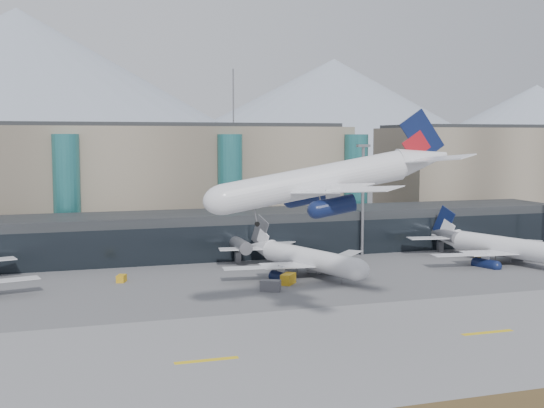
% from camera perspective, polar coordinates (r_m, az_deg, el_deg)
% --- Properties ---
extents(ground, '(900.00, 900.00, 0.00)m').
position_cam_1_polar(ground, '(105.12, 3.65, -9.42)').
color(ground, '#515154').
rests_on(ground, ground).
extents(runway_strip, '(400.00, 40.00, 0.04)m').
position_cam_1_polar(runway_strip, '(91.83, 7.07, -11.68)').
color(runway_strip, slate).
rests_on(runway_strip, ground).
extents(runway_markings, '(128.00, 1.00, 0.02)m').
position_cam_1_polar(runway_markings, '(91.82, 7.07, -11.66)').
color(runway_markings, gold).
rests_on(runway_markings, ground).
extents(concourse, '(170.00, 27.00, 10.00)m').
position_cam_1_polar(concourse, '(158.34, -3.86, -2.48)').
color(concourse, black).
rests_on(concourse, ground).
extents(terminal_main, '(130.00, 30.00, 31.00)m').
position_cam_1_polar(terminal_main, '(185.47, -13.77, 1.81)').
color(terminal_main, gray).
rests_on(terminal_main, ground).
extents(terminal_east, '(70.00, 30.00, 31.00)m').
position_cam_1_polar(terminal_east, '(227.08, 18.08, 2.36)').
color(terminal_east, gray).
rests_on(terminal_east, ground).
extents(teal_towers, '(116.40, 19.40, 46.00)m').
position_cam_1_polar(teal_towers, '(170.62, -10.06, 1.08)').
color(teal_towers, '#297173').
rests_on(teal_towers, ground).
extents(mountain_ridge, '(910.00, 400.00, 110.00)m').
position_cam_1_polar(mountain_ridge, '(477.98, -11.14, 7.73)').
color(mountain_ridge, gray).
rests_on(mountain_ridge, ground).
extents(lightmast_mid, '(3.00, 1.20, 25.60)m').
position_cam_1_polar(lightmast_mid, '(157.99, 7.61, 0.91)').
color(lightmast_mid, slate).
rests_on(lightmast_mid, ground).
extents(hero_jet, '(37.10, 37.54, 12.14)m').
position_cam_1_polar(hero_jet, '(96.32, 5.59, 2.82)').
color(hero_jet, silver).
rests_on(hero_jet, ground).
extents(jet_parked_mid, '(35.09, 37.32, 12.00)m').
position_cam_1_polar(jet_parked_mid, '(136.86, 2.20, -3.94)').
color(jet_parked_mid, silver).
rests_on(jet_parked_mid, ground).
extents(jet_parked_right, '(37.12, 39.28, 12.62)m').
position_cam_1_polar(jet_parked_right, '(157.89, 17.97, -2.84)').
color(jet_parked_right, silver).
rests_on(jet_parked_right, ground).
extents(veh_b, '(2.23, 2.74, 1.37)m').
position_cam_1_polar(veh_b, '(132.32, -12.48, -6.10)').
color(veh_b, '#C08D16').
rests_on(veh_b, ground).
extents(veh_c, '(3.98, 3.32, 1.96)m').
position_cam_1_polar(veh_c, '(121.77, -0.13, -6.84)').
color(veh_c, '#4D4D52').
rests_on(veh_c, ground).
extents(veh_d, '(2.77, 2.62, 1.42)m').
position_cam_1_polar(veh_d, '(149.02, 5.84, -4.67)').
color(veh_d, silver).
rests_on(veh_d, ground).
extents(veh_e, '(3.32, 2.41, 1.69)m').
position_cam_1_polar(veh_e, '(154.10, 17.09, -4.50)').
color(veh_e, '#C08D16').
rests_on(veh_e, ground).
extents(veh_g, '(3.11, 3.06, 1.61)m').
position_cam_1_polar(veh_g, '(138.32, 3.59, -5.42)').
color(veh_g, silver).
rests_on(veh_g, ground).
extents(veh_h, '(3.72, 3.94, 1.97)m').
position_cam_1_polar(veh_h, '(127.40, 1.36, -6.28)').
color(veh_h, '#C08D16').
rests_on(veh_h, ground).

